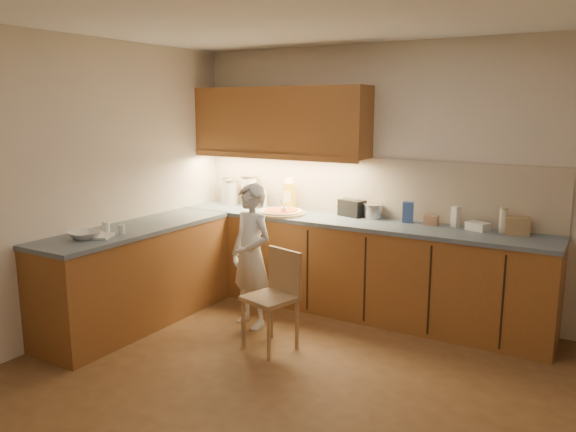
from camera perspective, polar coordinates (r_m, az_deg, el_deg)
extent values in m
plane|color=brown|center=(4.18, 1.09, -17.49)|extent=(4.50, 4.50, 0.00)
cube|color=beige|center=(5.54, 11.43, 3.59)|extent=(4.50, 0.04, 2.60)
cube|color=beige|center=(2.28, -24.79, -7.70)|extent=(4.50, 0.04, 2.60)
cube|color=beige|center=(5.21, -20.92, 2.63)|extent=(0.04, 4.00, 2.60)
cube|color=white|center=(3.72, 1.24, 20.40)|extent=(4.50, 4.00, 0.04)
cube|color=brown|center=(5.58, 6.41, -5.24)|extent=(3.75, 0.60, 0.88)
cube|color=brown|center=(5.43, -15.00, -6.02)|extent=(0.60, 2.00, 0.88)
cube|color=#4C5D6D|center=(5.47, 6.52, -0.61)|extent=(3.77, 0.62, 0.04)
cube|color=#4C5D6D|center=(5.31, -15.25, -1.26)|extent=(0.62, 2.02, 0.04)
cube|color=black|center=(6.10, -7.97, -3.86)|extent=(0.02, 0.01, 0.80)
cube|color=black|center=(5.76, -3.28, -4.67)|extent=(0.02, 0.01, 0.80)
cube|color=black|center=(5.46, 1.97, -5.54)|extent=(0.02, 0.01, 0.80)
cube|color=black|center=(5.21, 7.80, -6.45)|extent=(0.02, 0.01, 0.80)
cube|color=black|center=(5.02, 14.17, -7.36)|extent=(0.02, 0.01, 0.80)
cube|color=black|center=(4.90, 20.97, -8.23)|extent=(0.02, 0.01, 0.80)
cube|color=#C0AF95|center=(5.68, 7.77, 2.96)|extent=(3.75, 0.02, 0.58)
cube|color=brown|center=(5.89, -0.88, 9.60)|extent=(1.95, 0.35, 0.70)
cube|color=brown|center=(5.76, -1.79, 6.08)|extent=(1.95, 0.02, 0.06)
cylinder|color=tan|center=(5.72, -0.70, 0.29)|extent=(0.50, 0.50, 0.02)
cylinder|color=beige|center=(5.72, -0.70, 0.49)|extent=(0.44, 0.44, 0.02)
cylinder|color=#CB421B|center=(5.72, -0.70, 0.60)|extent=(0.35, 0.35, 0.01)
sphere|color=white|center=(5.65, -0.39, 0.71)|extent=(0.06, 0.06, 0.06)
cylinder|color=white|center=(5.57, -0.36, 0.89)|extent=(0.07, 0.11, 0.20)
imported|color=white|center=(5.13, -3.75, -4.06)|extent=(0.56, 0.45, 1.32)
cylinder|color=tan|center=(4.79, -4.56, -10.91)|extent=(0.03, 0.03, 0.42)
cylinder|color=tan|center=(4.56, -1.97, -12.00)|extent=(0.03, 0.03, 0.42)
cylinder|color=tan|center=(4.98, -1.71, -10.00)|extent=(0.03, 0.03, 0.42)
cylinder|color=tan|center=(4.76, 0.90, -10.98)|extent=(0.03, 0.03, 0.42)
cube|color=tan|center=(4.69, -1.85, -8.37)|extent=(0.46, 0.46, 0.04)
cube|color=tan|center=(4.74, -0.34, -5.57)|extent=(0.37, 0.13, 0.37)
imported|color=silver|center=(4.94, -19.96, -1.84)|extent=(0.30, 0.30, 0.06)
cylinder|color=beige|center=(6.38, -6.17, 2.55)|extent=(0.14, 0.14, 0.29)
cylinder|color=tan|center=(6.36, -6.20, 3.92)|extent=(0.15, 0.15, 0.02)
cylinder|color=silver|center=(6.33, -5.81, 2.35)|extent=(0.15, 0.15, 0.26)
cylinder|color=gray|center=(6.31, -5.83, 3.60)|extent=(0.16, 0.16, 0.02)
cylinder|color=silver|center=(6.22, -3.96, 2.48)|extent=(0.17, 0.17, 0.31)
cylinder|color=gray|center=(6.20, -3.98, 4.02)|extent=(0.18, 0.18, 0.02)
cylinder|color=silver|center=(6.13, -2.79, 1.92)|extent=(0.14, 0.14, 0.22)
cylinder|color=tan|center=(6.11, -2.80, 3.01)|extent=(0.14, 0.14, 0.02)
cube|color=gold|center=(5.95, 0.13, 2.00)|extent=(0.12, 0.10, 0.29)
cube|color=white|center=(5.93, 0.13, 3.61)|extent=(0.08, 0.06, 0.05)
cube|color=black|center=(5.64, 6.51, 0.81)|extent=(0.29, 0.21, 0.17)
cube|color=#A4A5A9|center=(5.65, 6.27, 1.71)|extent=(0.06, 0.11, 0.00)
cube|color=#A4A5A9|center=(5.61, 6.78, 1.63)|extent=(0.06, 0.11, 0.00)
cylinder|color=#B8B9BE|center=(5.55, 8.63, 0.42)|extent=(0.18, 0.18, 0.13)
cylinder|color=#B8B9BE|center=(5.54, 8.65, 1.16)|extent=(0.19, 0.19, 0.01)
cube|color=#34519C|center=(5.41, 12.09, 0.38)|extent=(0.11, 0.09, 0.20)
cube|color=tan|center=(5.36, 14.35, -0.42)|extent=(0.13, 0.09, 0.09)
cube|color=silver|center=(5.32, 16.66, -0.09)|extent=(0.08, 0.08, 0.19)
cube|color=silver|center=(5.24, 18.71, -0.99)|extent=(0.21, 0.18, 0.07)
cylinder|color=silver|center=(5.21, 21.01, -0.48)|extent=(0.07, 0.07, 0.21)
cylinder|color=tan|center=(5.19, 21.10, 0.70)|extent=(0.07, 0.07, 0.01)
cube|color=tan|center=(5.19, 22.28, -0.91)|extent=(0.22, 0.19, 0.15)
cube|color=white|center=(4.98, -18.95, -1.92)|extent=(0.33, 0.30, 0.02)
cylinder|color=white|center=(5.17, -18.03, -1.04)|extent=(0.07, 0.07, 0.09)
cylinder|color=silver|center=(5.04, -16.59, -1.28)|extent=(0.08, 0.08, 0.08)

